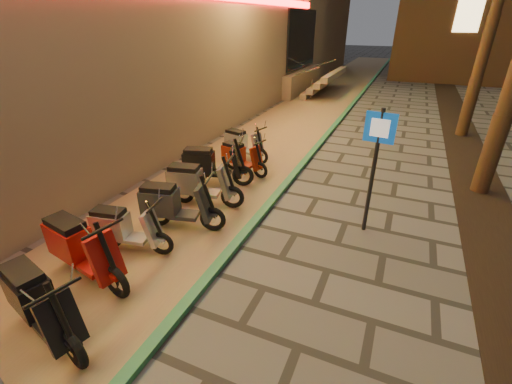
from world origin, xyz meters
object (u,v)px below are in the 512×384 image
at_px(scooter_6, 123,228).
at_px(scooter_10, 240,157).
at_px(scooter_5, 80,248).
at_px(pedestrian_sign, 376,156).
at_px(scooter_7, 173,205).
at_px(scooter_8, 196,183).
at_px(scooter_4, 38,302).
at_px(scooter_11, 242,143).
at_px(scooter_9, 210,165).

height_order(scooter_6, scooter_10, scooter_6).
bearing_deg(scooter_5, scooter_6, 93.90).
bearing_deg(scooter_5, scooter_10, 95.32).
height_order(pedestrian_sign, scooter_7, pedestrian_sign).
xyz_separation_m(scooter_6, scooter_8, (0.28, 2.01, 0.07)).
height_order(scooter_4, scooter_11, scooter_4).
distance_m(scooter_4, scooter_6, 1.93).
relative_size(scooter_7, scooter_10, 1.16).
height_order(scooter_9, scooter_11, scooter_9).
bearing_deg(scooter_9, pedestrian_sign, -26.23).
height_order(scooter_7, scooter_9, scooter_9).
distance_m(scooter_7, scooter_8, 1.02).
bearing_deg(scooter_10, scooter_7, -76.53).
bearing_deg(scooter_10, scooter_4, -76.97).
xyz_separation_m(pedestrian_sign, scooter_5, (-4.03, -3.28, -1.04)).
bearing_deg(scooter_8, scooter_11, 83.99).
distance_m(scooter_9, scooter_11, 2.00).
relative_size(scooter_4, scooter_5, 0.95).
xyz_separation_m(scooter_6, scooter_7, (0.37, 0.99, 0.06)).
bearing_deg(scooter_11, scooter_6, -75.13).
distance_m(pedestrian_sign, scooter_9, 4.11).
relative_size(scooter_8, scooter_9, 0.99).
xyz_separation_m(scooter_5, scooter_8, (0.37, 2.84, -0.02)).
bearing_deg(scooter_5, scooter_4, -56.92).
distance_m(pedestrian_sign, scooter_11, 4.90).
bearing_deg(scooter_6, scooter_4, -90.91).
distance_m(pedestrian_sign, scooter_8, 3.83).
relative_size(scooter_9, scooter_10, 1.20).
height_order(scooter_6, scooter_9, scooter_9).
relative_size(scooter_4, scooter_7, 1.01).
distance_m(pedestrian_sign, scooter_5, 5.30).
bearing_deg(scooter_10, scooter_6, -81.80).
relative_size(pedestrian_sign, scooter_6, 1.63).
relative_size(scooter_8, scooter_10, 1.19).
relative_size(scooter_10, scooter_11, 0.95).
distance_m(pedestrian_sign, scooter_10, 4.11).
height_order(scooter_5, scooter_9, scooter_5).
bearing_deg(scooter_5, scooter_7, 86.15).
xyz_separation_m(scooter_4, scooter_8, (-0.07, 3.90, 0.00)).
bearing_deg(scooter_6, scooter_10, 73.89).
height_order(scooter_4, scooter_10, scooter_4).
xyz_separation_m(scooter_10, scooter_11, (-0.40, 0.97, 0.02)).
distance_m(scooter_7, scooter_11, 4.09).
xyz_separation_m(scooter_6, scooter_11, (-0.06, 5.06, 0.01)).
xyz_separation_m(scooter_9, scooter_10, (0.34, 1.03, -0.09)).
height_order(scooter_5, scooter_7, scooter_5).
bearing_deg(scooter_4, scooter_10, 104.32).
bearing_deg(scooter_11, scooter_8, -69.44).
bearing_deg(scooter_7, scooter_6, -124.62).
bearing_deg(pedestrian_sign, scooter_6, -140.78).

